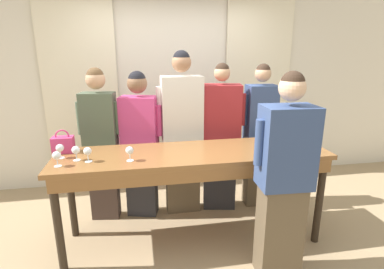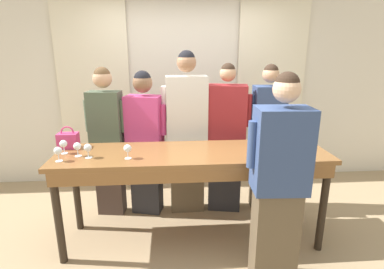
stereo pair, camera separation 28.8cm
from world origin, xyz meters
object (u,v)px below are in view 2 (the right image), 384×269
at_px(wine_glass_front_right, 58,151).
at_px(guest_olive_jacket, 107,140).
at_px(guest_pink_top, 145,142).
at_px(guest_striped_shirt, 226,139).
at_px(wine_glass_front_mid, 88,148).
at_px(guest_navy_coat, 266,137).
at_px(wine_glass_center_left, 281,141).
at_px(wine_glass_center_mid, 128,149).
at_px(tasting_bar, 193,163).
at_px(host_pouring, 279,184).
at_px(wine_glass_center_right, 77,147).
at_px(handbag, 68,140).
at_px(wine_bottle, 271,146).
at_px(guest_cream_sweater, 187,133).
at_px(wine_glass_front_left, 63,144).

distance_m(wine_glass_front_right, guest_olive_jacket, 0.82).
distance_m(guest_pink_top, guest_striped_shirt, 0.93).
bearing_deg(wine_glass_front_mid, guest_navy_coat, 20.60).
distance_m(wine_glass_center_left, guest_pink_top, 1.49).
xyz_separation_m(wine_glass_front_right, guest_olive_jacket, (0.26, 0.77, -0.14)).
relative_size(wine_glass_center_mid, guest_olive_jacket, 0.08).
distance_m(tasting_bar, host_pouring, 0.86).
bearing_deg(tasting_bar, wine_glass_center_right, -178.80).
height_order(guest_olive_jacket, guest_striped_shirt, guest_striped_shirt).
xyz_separation_m(tasting_bar, guest_navy_coat, (0.92, 0.63, 0.06)).
bearing_deg(handbag, wine_glass_front_right, -85.17).
bearing_deg(wine_glass_front_mid, wine_glass_center_left, 2.95).
relative_size(guest_olive_jacket, host_pouring, 0.98).
height_order(wine_glass_center_mid, guest_olive_jacket, guest_olive_jacket).
bearing_deg(guest_pink_top, wine_glass_center_right, -130.51).
distance_m(tasting_bar, guest_navy_coat, 1.11).
height_order(wine_glass_center_right, guest_pink_top, guest_pink_top).
relative_size(wine_glass_front_mid, wine_glass_front_right, 1.00).
relative_size(handbag, wine_glass_center_left, 1.69).
height_order(handbag, guest_striped_shirt, guest_striped_shirt).
relative_size(wine_glass_front_mid, guest_olive_jacket, 0.08).
relative_size(wine_bottle, guest_olive_jacket, 0.19).
bearing_deg(wine_glass_front_mid, guest_cream_sweater, 37.06).
distance_m(tasting_bar, guest_cream_sweater, 0.64).
bearing_deg(wine_glass_center_left, wine_glass_front_right, -175.50).
distance_m(wine_glass_center_left, guest_navy_coat, 0.63).
bearing_deg(guest_olive_jacket, wine_glass_front_left, -116.49).
bearing_deg(wine_glass_center_mid, handbag, 150.81).
distance_m(wine_glass_front_right, guest_pink_top, 1.04).
distance_m(wine_bottle, handbag, 1.94).
relative_size(guest_striped_shirt, host_pouring, 1.00).
distance_m(wine_glass_center_mid, guest_navy_coat, 1.69).
xyz_separation_m(wine_glass_center_left, wine_glass_center_mid, (-1.45, -0.14, -0.00)).
xyz_separation_m(tasting_bar, wine_glass_center_mid, (-0.59, -0.12, 0.20)).
distance_m(wine_glass_front_right, wine_glass_center_mid, 0.59).
bearing_deg(guest_striped_shirt, wine_glass_center_left, -55.22).
distance_m(guest_pink_top, guest_cream_sweater, 0.49).
bearing_deg(wine_glass_front_left, guest_striped_shirt, 19.02).
bearing_deg(guest_cream_sweater, guest_striped_shirt, -0.00).
relative_size(guest_cream_sweater, host_pouring, 1.08).
bearing_deg(tasting_bar, wine_bottle, -17.60).
height_order(wine_glass_front_mid, wine_glass_center_mid, same).
distance_m(wine_glass_center_left, host_pouring, 0.67).
xyz_separation_m(wine_glass_center_left, guest_olive_jacket, (-1.78, 0.61, -0.14)).
height_order(wine_bottle, guest_cream_sweater, guest_cream_sweater).
bearing_deg(host_pouring, wine_glass_front_mid, 161.88).
relative_size(guest_olive_jacket, guest_cream_sweater, 0.91).
distance_m(guest_pink_top, guest_navy_coat, 1.41).
xyz_separation_m(wine_glass_center_left, guest_pink_top, (-1.35, 0.61, -0.17)).
relative_size(wine_glass_front_right, wine_glass_center_mid, 1.00).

